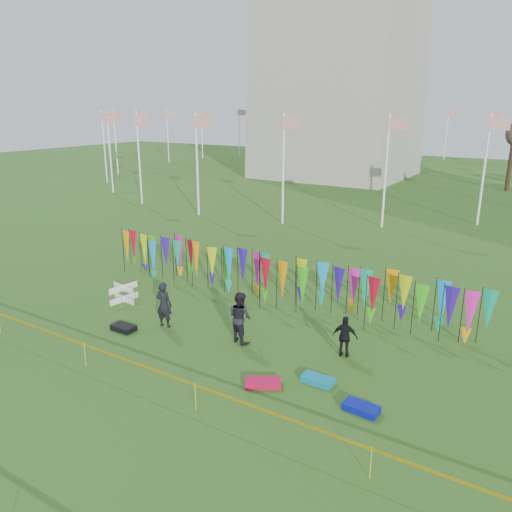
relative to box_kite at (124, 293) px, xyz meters
The scene contains 12 objects.
ground 6.21m from the box_kite, 33.45° to the right, with size 160.00×160.00×0.00m, color #2D5217.
flagpole_ring 45.59m from the box_kite, 101.20° to the left, with size 57.40×56.16×8.00m.
banner_row 6.54m from the box_kite, 32.82° to the left, with size 18.64×0.64×2.17m.
caution_tape_near 6.93m from the box_kite, 44.31° to the right, with size 26.00×0.02×0.90m.
box_kite is the anchor object (origin of this frame).
person_left 3.49m from the box_kite, 16.17° to the right, with size 0.69×0.50×1.88m, color black.
person_mid 6.67m from the box_kite, ahead, with size 0.95×0.59×1.96m, color black.
person_right 10.44m from the box_kite, ahead, with size 0.89×0.51×1.52m, color black.
kite_bag_turquoise 10.50m from the box_kite, ahead, with size 1.02×0.51×0.20m, color #0B84AE.
kite_bag_blue 12.36m from the box_kite, 10.90° to the right, with size 1.03×0.54×0.22m, color #09169B.
kite_bag_red 9.38m from the box_kite, 16.61° to the right, with size 1.14×0.52×0.21m, color #CB0D3C.
kite_bag_black 3.06m from the box_kite, 44.27° to the right, with size 0.96×0.56×0.22m, color black.
Camera 1 is at (11.05, -11.23, 8.58)m, focal length 35.00 mm.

